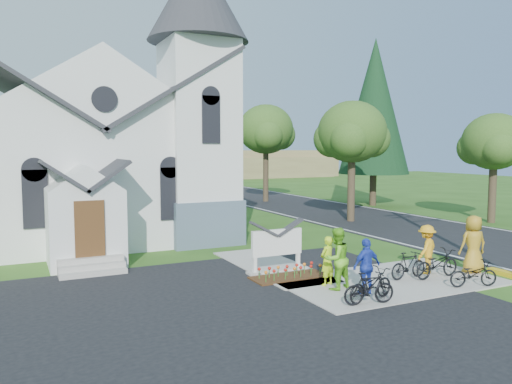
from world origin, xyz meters
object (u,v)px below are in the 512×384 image
church_sign (277,243)px  bike_2 (437,264)px  cyclist_0 (327,261)px  cyclist_2 (367,266)px  cyclist_3 (427,249)px  cyclist_4 (473,244)px  bike_3 (408,265)px  cyclist_1 (337,259)px  bike_1 (369,288)px  bike_4 (473,274)px  bike_0 (371,285)px

church_sign → bike_2: (4.26, -3.14, -0.51)m
cyclist_0 → cyclist_2: (0.51, -1.27, 0.05)m
cyclist_3 → cyclist_4: cyclist_4 is taller
cyclist_2 → bike_3: 2.45m
cyclist_0 → cyclist_1: 0.52m
bike_1 → cyclist_4: 5.59m
cyclist_2 → cyclist_3: bearing=-166.3°
cyclist_3 → bike_4: bearing=68.4°
cyclist_1 → cyclist_2: cyclist_1 is taller
bike_0 → cyclist_1: cyclist_1 is taller
cyclist_0 → cyclist_2: size_ratio=0.94×
church_sign → cyclist_0: church_sign is taller
cyclist_1 → cyclist_2: size_ratio=1.14×
bike_1 → bike_2: bearing=-61.4°
cyclist_1 → bike_3: (2.81, -0.03, -0.49)m
bike_0 → cyclist_1: size_ratio=0.91×
bike_1 → cyclist_2: bearing=-24.2°
bike_0 → bike_1: (-0.26, -0.27, 0.00)m
bike_1 → bike_3: bike_1 is taller
bike_0 → cyclist_4: cyclist_4 is taller
church_sign → cyclist_1: 2.83m
church_sign → bike_4: (4.47, -4.40, -0.58)m
bike_4 → cyclist_0: bearing=79.1°
bike_2 → cyclist_3: bearing=-14.8°
bike_0 → bike_1: size_ratio=1.14×
cyclist_1 → bike_3: cyclist_1 is taller
church_sign → bike_3: size_ratio=1.49×
bike_0 → cyclist_2: bearing=-40.1°
bike_1 → cyclist_2: size_ratio=0.92×
bike_3 → cyclist_0: bearing=77.0°
cyclist_0 → bike_3: (2.81, -0.52, -0.32)m
bike_1 → bike_2: bike_2 is taller
bike_2 → cyclist_0: bearing=75.8°
bike_1 → cyclist_2: cyclist_2 is taller
cyclist_3 → cyclist_4: bearing=133.6°
bike_0 → cyclist_2: cyclist_2 is taller
cyclist_3 → bike_3: (-1.05, -0.28, -0.39)m
church_sign → cyclist_3: cyclist_3 is taller
bike_3 → bike_2: bearing=-112.7°
bike_2 → cyclist_4: size_ratio=0.91×
church_sign → cyclist_0: size_ratio=1.43×
cyclist_2 → bike_3: size_ratio=1.11×
bike_2 → bike_1: bearing=107.3°
bike_1 → cyclist_3: bearing=-54.4°
bike_3 → cyclist_4: bearing=-100.2°
church_sign → cyclist_1: cyclist_1 is taller
bike_0 → bike_2: bearing=-85.9°
cyclist_1 → bike_2: bearing=165.1°
church_sign → bike_3: church_sign is taller
bike_1 → bike_3: bearing=-50.9°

